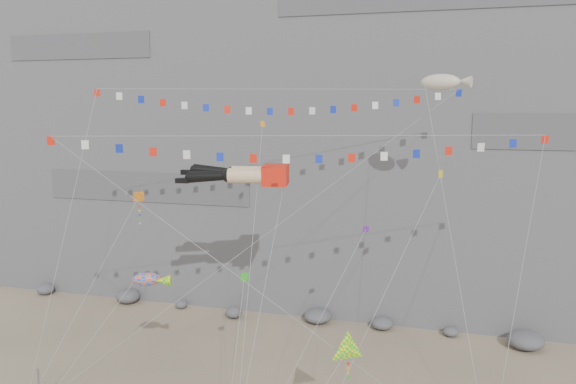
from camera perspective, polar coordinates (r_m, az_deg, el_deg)
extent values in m
cube|color=slate|center=(65.15, 6.12, 13.00)|extent=(80.00, 28.00, 50.00)
cube|color=red|center=(40.25, -1.27, 1.76)|extent=(2.16, 2.69, 1.43)
cylinder|color=beige|center=(39.85, -4.38, 1.66)|extent=(2.57, 1.46, 1.06)
sphere|color=black|center=(40.07, -6.09, 1.68)|extent=(0.97, 0.97, 0.97)
cone|color=black|center=(40.39, -8.08, 1.58)|extent=(3.01, 1.37, 0.99)
cube|color=black|center=(40.92, -10.70, 1.15)|extent=(1.00, 0.57, 0.35)
cylinder|color=beige|center=(41.25, -4.04, 1.91)|extent=(2.57, 1.46, 1.06)
sphere|color=black|center=(41.46, -5.70, 1.92)|extent=(0.97, 0.97, 0.97)
cone|color=black|center=(41.75, -7.63, 2.12)|extent=(3.02, 1.37, 1.06)
cube|color=black|center=(42.23, -10.18, 1.99)|extent=(1.00, 0.57, 0.35)
cylinder|color=gray|center=(35.07, -3.49, -12.09)|extent=(0.03, 0.03, 21.06)
cylinder|color=gray|center=(40.56, -12.74, -4.86)|extent=(0.03, 0.03, 28.54)
cylinder|color=gray|center=(34.60, 10.38, -9.84)|extent=(0.03, 0.03, 21.90)
cylinder|color=gray|center=(41.72, -20.12, -10.41)|extent=(0.03, 0.03, 16.45)
cylinder|color=gray|center=(41.01, -19.37, -14.70)|extent=(0.03, 0.03, 11.38)
cylinder|color=gray|center=(37.03, 17.34, -6.04)|extent=(0.03, 0.03, 24.71)
cylinder|color=gray|center=(37.05, -3.90, -8.05)|extent=(0.03, 0.03, 23.70)
cylinder|color=gray|center=(36.48, 2.44, -14.33)|extent=(0.03, 0.03, 17.00)
cylinder|color=gray|center=(34.80, -5.60, -17.92)|extent=(0.03, 0.03, 12.98)
cylinder|color=gray|center=(34.45, 8.79, -12.25)|extent=(0.03, 0.03, 21.70)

